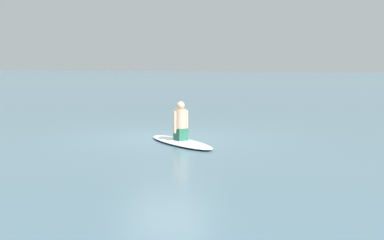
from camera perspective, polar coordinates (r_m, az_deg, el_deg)
The scene contains 3 objects.
ground_plane at distance 13.70m, azimuth -2.77°, elevation -2.14°, with size 400.00×400.00×0.00m, color slate.
surfboard at distance 12.73m, azimuth -1.29°, elevation -2.53°, with size 2.80×0.75×0.10m, color white.
person_paddler at distance 12.66m, azimuth -1.29°, elevation -0.30°, with size 0.42×0.40×0.99m.
Camera 1 is at (-6.23, 12.05, 1.94)m, focal length 46.74 mm.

